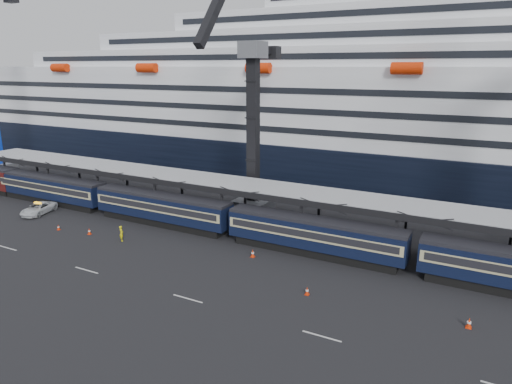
{
  "coord_description": "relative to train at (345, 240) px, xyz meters",
  "views": [
    {
      "loc": [
        7.43,
        -32.15,
        19.04
      ],
      "look_at": [
        -14.83,
        10.0,
        5.89
      ],
      "focal_mm": 32.0,
      "sensor_mm": 36.0,
      "label": 1
    }
  ],
  "objects": [
    {
      "name": "ground",
      "position": [
        4.65,
        -10.0,
        -2.2
      ],
      "size": [
        260.0,
        260.0,
        0.0
      ],
      "primitive_type": "plane",
      "color": "black",
      "rests_on": "ground"
    },
    {
      "name": "train",
      "position": [
        0.0,
        0.0,
        0.0
      ],
      "size": [
        133.05,
        3.0,
        4.05
      ],
      "color": "black",
      "rests_on": "ground"
    },
    {
      "name": "traffic_cone_e",
      "position": [
        12.06,
        -7.74,
        -1.78
      ],
      "size": [
        0.43,
        0.43,
        0.86
      ],
      "color": "red",
      "rests_on": "ground"
    },
    {
      "name": "traffic_cone_c",
      "position": [
        -0.65,
        -8.6,
        -1.83
      ],
      "size": [
        0.37,
        0.37,
        0.75
      ],
      "color": "red",
      "rests_on": "ground"
    },
    {
      "name": "crane_dark_near",
      "position": [
        -15.35,
        8.59,
        9.73
      ],
      "size": [
        4.5,
        17.75,
        35.08
      ],
      "color": "#4E5056",
      "rests_on": "ground"
    },
    {
      "name": "traffic_cone_a",
      "position": [
        -33.2,
        -7.47,
        -1.87
      ],
      "size": [
        0.34,
        0.34,
        0.68
      ],
      "color": "red",
      "rests_on": "ground"
    },
    {
      "name": "canopy",
      "position": [
        4.65,
        4.0,
        3.05
      ],
      "size": [
        130.0,
        6.25,
        5.53
      ],
      "color": "gray",
      "rests_on": "ground"
    },
    {
      "name": "worker",
      "position": [
        -23.85,
        -6.6,
        -1.31
      ],
      "size": [
        0.78,
        0.74,
        1.79
      ],
      "primitive_type": "imported",
      "rotation": [
        0.0,
        0.0,
        2.47
      ],
      "color": "yellow",
      "rests_on": "ground"
    },
    {
      "name": "traffic_cone_d",
      "position": [
        -8.63,
        -3.67,
        -1.78
      ],
      "size": [
        0.42,
        0.42,
        0.85
      ],
      "color": "red",
      "rests_on": "ground"
    },
    {
      "name": "traffic_cone_b",
      "position": [
        -28.72,
        -6.82,
        -1.81
      ],
      "size": [
        0.39,
        0.39,
        0.79
      ],
      "color": "red",
      "rests_on": "ground"
    },
    {
      "name": "pickup_truck",
      "position": [
        -40.71,
        -4.41,
        -1.47
      ],
      "size": [
        3.64,
        5.71,
        1.47
      ],
      "primitive_type": "imported",
      "rotation": [
        0.0,
        0.0,
        0.25
      ],
      "color": "silver",
      "rests_on": "ground"
    },
    {
      "name": "cruise_ship",
      "position": [
        3.57,
        35.99,
        10.14
      ],
      "size": [
        214.09,
        28.84,
        34.0
      ],
      "color": "black",
      "rests_on": "ground"
    }
  ]
}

